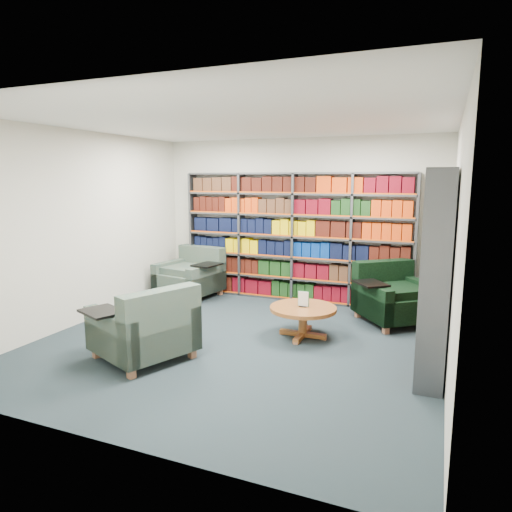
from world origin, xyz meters
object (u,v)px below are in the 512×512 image
at_px(chair_teal_front, 147,330).
at_px(coffee_table, 303,313).
at_px(chair_teal_left, 193,276).
at_px(chair_green_right, 392,298).

height_order(chair_teal_front, coffee_table, chair_teal_front).
height_order(chair_teal_left, chair_green_right, chair_teal_left).
relative_size(chair_teal_left, coffee_table, 1.37).
distance_m(chair_teal_front, coffee_table, 2.06).
xyz_separation_m(chair_green_right, coffee_table, (-1.02, -1.19, -0.02)).
xyz_separation_m(chair_teal_left, coffee_table, (2.50, -1.37, -0.02)).
bearing_deg(chair_teal_front, coffee_table, 44.91).
bearing_deg(chair_teal_front, chair_teal_left, 110.19).
height_order(chair_teal_left, chair_teal_front, chair_teal_front).
distance_m(chair_green_right, coffee_table, 1.57).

